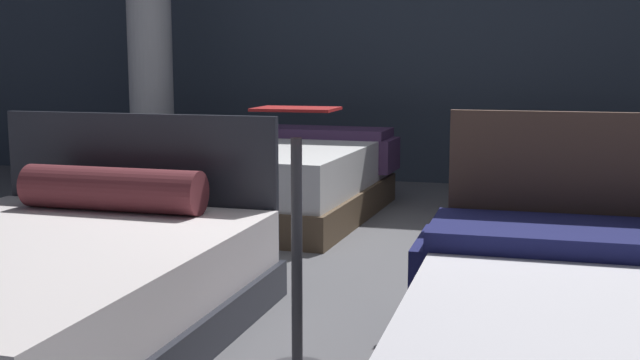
% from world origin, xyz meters
% --- Properties ---
extents(ground_plane, '(18.00, 18.00, 0.02)m').
position_xyz_m(ground_plane, '(0.00, 0.00, -0.01)').
color(ground_plane, '#5B5B60').
extents(bed_0, '(1.61, 2.05, 0.86)m').
position_xyz_m(bed_0, '(-1.14, -1.41, 0.22)').
color(bed_0, '#272932').
rests_on(bed_0, ground_plane).
extents(bed_2, '(1.77, 2.01, 0.59)m').
position_xyz_m(bed_2, '(-1.13, 1.37, 0.27)').
color(bed_2, brown).
rests_on(bed_2, ground_plane).
extents(bed_3, '(1.64, 2.18, 0.55)m').
position_xyz_m(bed_3, '(1.15, 1.40, 0.24)').
color(bed_3, '#513830').
rests_on(bed_3, ground_plane).
extents(price_sign, '(0.28, 0.24, 0.97)m').
position_xyz_m(price_sign, '(0.00, -1.41, 0.37)').
color(price_sign, '#3F3F44').
rests_on(price_sign, ground_plane).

